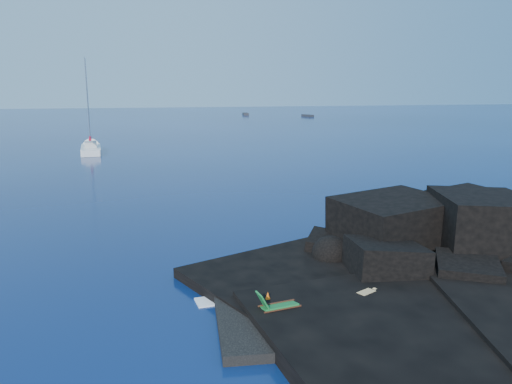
{
  "coord_description": "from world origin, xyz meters",
  "views": [
    {
      "loc": [
        -2.35,
        -15.57,
        8.32
      ],
      "look_at": [
        4.86,
        13.61,
        2.0
      ],
      "focal_mm": 35.0,
      "sensor_mm": 36.0,
      "label": 1
    }
  ],
  "objects_px": {
    "distant_boat_b": "(308,117)",
    "distant_boat_a": "(246,115)",
    "sunbather": "(366,294)",
    "deck_chair": "(280,301)",
    "sailboat": "(91,153)",
    "marker_cone": "(268,299)"
  },
  "relations": [
    {
      "from": "distant_boat_b",
      "to": "marker_cone",
      "type": "bearing_deg",
      "value": -125.65
    },
    {
      "from": "sailboat",
      "to": "marker_cone",
      "type": "distance_m",
      "value": 51.9
    },
    {
      "from": "marker_cone",
      "to": "distant_boat_a",
      "type": "distance_m",
      "value": 136.8
    },
    {
      "from": "distant_boat_b",
      "to": "sailboat",
      "type": "bearing_deg",
      "value": -143.28
    },
    {
      "from": "sunbather",
      "to": "distant_boat_b",
      "type": "bearing_deg",
      "value": 45.71
    },
    {
      "from": "sailboat",
      "to": "deck_chair",
      "type": "relative_size",
      "value": 7.99
    },
    {
      "from": "sailboat",
      "to": "deck_chair",
      "type": "distance_m",
      "value": 52.7
    },
    {
      "from": "sunbather",
      "to": "distant_boat_a",
      "type": "distance_m",
      "value": 136.31
    },
    {
      "from": "deck_chair",
      "to": "distant_boat_b",
      "type": "height_order",
      "value": "deck_chair"
    },
    {
      "from": "deck_chair",
      "to": "sailboat",
      "type": "bearing_deg",
      "value": 91.85
    },
    {
      "from": "distant_boat_b",
      "to": "distant_boat_a",
      "type": "bearing_deg",
      "value": 126.3
    },
    {
      "from": "distant_boat_b",
      "to": "sunbather",
      "type": "bearing_deg",
      "value": -123.99
    },
    {
      "from": "sunbather",
      "to": "distant_boat_a",
      "type": "xyz_separation_m",
      "value": [
        25.45,
        133.91,
        -0.54
      ]
    },
    {
      "from": "distant_boat_a",
      "to": "distant_boat_b",
      "type": "distance_m",
      "value": 19.94
    },
    {
      "from": "distant_boat_a",
      "to": "distant_boat_b",
      "type": "height_order",
      "value": "distant_boat_a"
    },
    {
      "from": "sailboat",
      "to": "sunbather",
      "type": "bearing_deg",
      "value": -78.9
    },
    {
      "from": "deck_chair",
      "to": "distant_boat_b",
      "type": "bearing_deg",
      "value": 60.63
    },
    {
      "from": "deck_chair",
      "to": "distant_boat_a",
      "type": "height_order",
      "value": "deck_chair"
    },
    {
      "from": "sailboat",
      "to": "sunbather",
      "type": "xyz_separation_m",
      "value": [
        13.76,
        -51.23,
        0.54
      ]
    },
    {
      "from": "sailboat",
      "to": "distant_boat_b",
      "type": "relative_size",
      "value": 2.67
    },
    {
      "from": "sailboat",
      "to": "marker_cone",
      "type": "relative_size",
      "value": 21.39
    },
    {
      "from": "deck_chair",
      "to": "marker_cone",
      "type": "relative_size",
      "value": 2.68
    }
  ]
}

